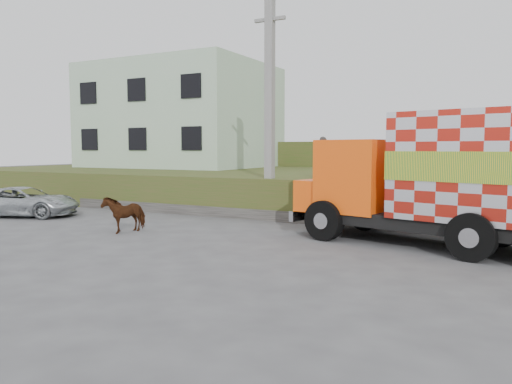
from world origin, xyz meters
The scene contains 10 objects.
ground centered at (0.00, 0.00, 0.00)m, with size 120.00×120.00×0.00m, color #474749.
embankment centered at (0.00, 10.00, 0.75)m, with size 40.00×12.00×1.50m, color #354F1A.
embankment_far centered at (0.00, 22.00, 1.50)m, with size 40.00×12.00×3.00m, color #354F1A.
retaining_strip centered at (-2.00, 4.20, 0.20)m, with size 16.00×0.50×0.40m, color #595651.
building centered at (-11.00, 13.00, 4.50)m, with size 10.00×8.00×6.00m, color #AAC3A6.
utility_pole centered at (-1.00, 4.60, 4.08)m, with size 1.20×0.30×8.00m.
cargo_truck centered at (5.64, 1.82, 1.81)m, with size 8.22×4.27×3.50m.
cow centered at (-3.75, -0.07, 0.57)m, with size 0.61×1.35×1.14m, color black.
suv centered at (-9.61, 0.85, 0.56)m, with size 1.87×4.06×1.13m, color #A5AAAE.
pedestrian centered at (0.73, 5.51, 2.26)m, with size 0.56×0.37×1.53m, color #33302D.
Camera 1 is at (7.02, -11.85, 2.59)m, focal length 35.00 mm.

